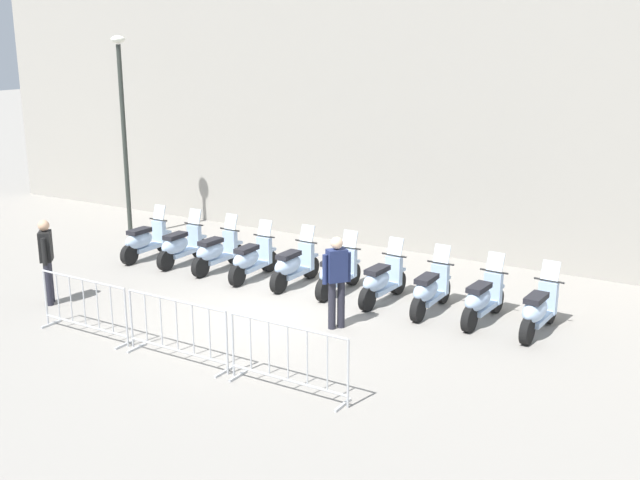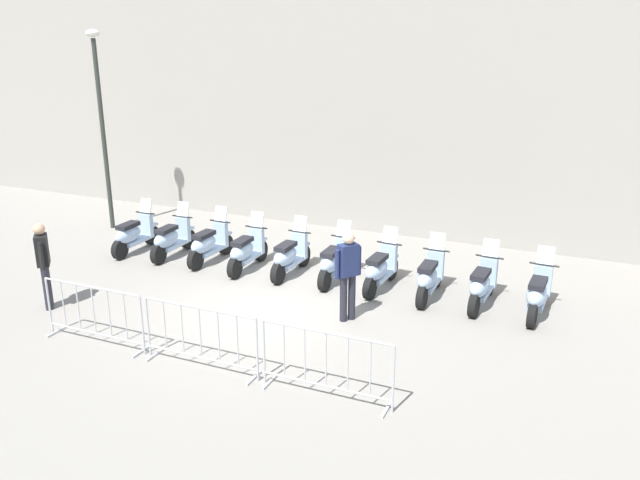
{
  "view_description": "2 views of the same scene",
  "coord_description": "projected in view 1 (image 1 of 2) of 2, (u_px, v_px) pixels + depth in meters",
  "views": [
    {
      "loc": [
        6.35,
        -12.03,
        5.07
      ],
      "look_at": [
        0.39,
        1.8,
        1.12
      ],
      "focal_mm": 42.1,
      "sensor_mm": 36.0,
      "label": 1
    },
    {
      "loc": [
        3.97,
        -10.68,
        5.11
      ],
      "look_at": [
        0.63,
        1.17,
        1.13
      ],
      "focal_mm": 35.59,
      "sensor_mm": 36.0,
      "label": 2
    }
  ],
  "objects": [
    {
      "name": "street_lamp",
      "position": [
        123.0,
        117.0,
        19.58
      ],
      "size": [
        0.36,
        0.36,
        5.27
      ],
      "color": "#2D332D",
      "rests_on": "ground"
    },
    {
      "name": "motorcycle_1",
      "position": [
        181.0,
        246.0,
        17.65
      ],
      "size": [
        0.59,
        1.72,
        1.24
      ],
      "color": "black",
      "rests_on": "ground"
    },
    {
      "name": "barrier_segment_1",
      "position": [
        177.0,
        331.0,
        12.25
      ],
      "size": [
        2.07,
        0.7,
        1.07
      ],
      "color": "#B2B5B7",
      "rests_on": "ground"
    },
    {
      "name": "ground_plane",
      "position": [
        264.0,
        316.0,
        14.41
      ],
      "size": [
        120.0,
        120.0,
        0.0
      ],
      "primitive_type": "plane",
      "color": "gray"
    },
    {
      "name": "building_facade",
      "position": [
        419.0,
        39.0,
        18.8
      ],
      "size": [
        28.07,
        6.2,
        10.36
      ],
      "primitive_type": "cube",
      "rotation": [
        0.0,
        0.0,
        -0.14
      ],
      "color": "#9E998E",
      "rests_on": "ground"
    },
    {
      "name": "motorcycle_4",
      "position": [
        293.0,
        266.0,
        16.07
      ],
      "size": [
        0.63,
        1.72,
        1.24
      ],
      "color": "black",
      "rests_on": "ground"
    },
    {
      "name": "motorcycle_0",
      "position": [
        145.0,
        241.0,
        18.1
      ],
      "size": [
        0.59,
        1.72,
        1.24
      ],
      "color": "black",
      "rests_on": "ground"
    },
    {
      "name": "motorcycle_9",
      "position": [
        538.0,
        310.0,
        13.39
      ],
      "size": [
        0.67,
        1.72,
        1.24
      ],
      "color": "black",
      "rests_on": "ground"
    },
    {
      "name": "motorcycle_2",
      "position": [
        216.0,
        252.0,
        17.13
      ],
      "size": [
        0.64,
        1.72,
        1.24
      ],
      "color": "black",
      "rests_on": "ground"
    },
    {
      "name": "motorcycle_3",
      "position": [
        251.0,
        260.0,
        16.53
      ],
      "size": [
        0.59,
        1.72,
        1.24
      ],
      "color": "black",
      "rests_on": "ground"
    },
    {
      "name": "barrier_segment_0",
      "position": [
        84.0,
        307.0,
        13.34
      ],
      "size": [
        2.07,
        0.7,
        1.07
      ],
      "color": "#B2B5B7",
      "rests_on": "ground"
    },
    {
      "name": "motorcycle_8",
      "position": [
        482.0,
        300.0,
        13.94
      ],
      "size": [
        0.68,
        1.71,
        1.24
      ],
      "color": "black",
      "rests_on": "ground"
    },
    {
      "name": "officer_mid_plaza",
      "position": [
        337.0,
        277.0,
        13.56
      ],
      "size": [
        0.42,
        0.41,
        1.73
      ],
      "color": "#23232D",
      "rests_on": "ground"
    },
    {
      "name": "officer_near_row_end",
      "position": [
        47.0,
        257.0,
        14.85
      ],
      "size": [
        0.38,
        0.47,
        1.73
      ],
      "color": "#23232D",
      "rests_on": "ground"
    },
    {
      "name": "motorcycle_5",
      "position": [
        337.0,
        273.0,
        15.58
      ],
      "size": [
        0.6,
        1.72,
        1.24
      ],
      "color": "black",
      "rests_on": "ground"
    },
    {
      "name": "motorcycle_6",
      "position": [
        381.0,
        281.0,
        15.02
      ],
      "size": [
        0.67,
        1.72,
        1.24
      ],
      "color": "black",
      "rests_on": "ground"
    },
    {
      "name": "barrier_segment_2",
      "position": [
        288.0,
        359.0,
        11.16
      ],
      "size": [
        2.07,
        0.7,
        1.07
      ],
      "color": "#B2B5B7",
      "rests_on": "ground"
    },
    {
      "name": "motorcycle_7",
      "position": [
        430.0,
        291.0,
        14.47
      ],
      "size": [
        0.61,
        1.72,
        1.24
      ],
      "color": "black",
      "rests_on": "ground"
    }
  ]
}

